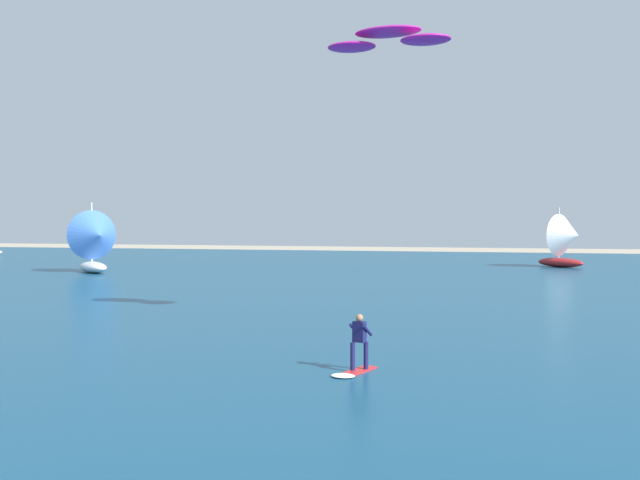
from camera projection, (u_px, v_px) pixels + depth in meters
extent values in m
cube|color=navy|center=(409.00, 281.00, 53.62)|extent=(160.00, 90.00, 0.10)
cube|color=red|center=(359.00, 370.00, 22.20)|extent=(0.86, 1.47, 0.05)
cylinder|color=#19194C|center=(353.00, 356.00, 22.10)|extent=(0.14, 0.14, 0.80)
cylinder|color=#19194C|center=(366.00, 355.00, 22.28)|extent=(0.14, 0.14, 0.80)
cube|color=#19194C|center=(359.00, 332.00, 22.17)|extent=(0.41, 0.32, 0.60)
sphere|color=#9E7051|center=(359.00, 318.00, 22.16)|extent=(0.22, 0.22, 0.22)
cylinder|color=#19194C|center=(354.00, 329.00, 22.35)|extent=(0.24, 0.50, 0.39)
cylinder|color=#19194C|center=(367.00, 330.00, 22.12)|extent=(0.24, 0.50, 0.39)
ellipsoid|color=white|center=(343.00, 376.00, 21.40)|extent=(0.85, 0.79, 0.08)
ellipsoid|color=#B21999|center=(388.00, 32.00, 30.46)|extent=(3.01, 2.14, 0.32)
ellipsoid|color=#B21999|center=(352.00, 47.00, 31.12)|extent=(2.29, 2.00, 0.32)
ellipsoid|color=#B21999|center=(426.00, 40.00, 29.83)|extent=(2.29, 2.00, 0.32)
ellipsoid|color=maroon|center=(560.00, 263.00, 67.69)|extent=(4.49, 3.88, 0.83)
cylinder|color=silver|center=(559.00, 233.00, 67.77)|extent=(0.14, 0.14, 4.45)
cone|color=white|center=(568.00, 235.00, 67.03)|extent=(3.79, 4.17, 3.74)
ellipsoid|color=white|center=(93.00, 267.00, 61.18)|extent=(4.59, 4.38, 0.89)
cylinder|color=silver|center=(92.00, 232.00, 61.28)|extent=(0.15, 0.15, 4.73)
cone|color=#3F72CC|center=(96.00, 235.00, 60.43)|extent=(4.20, 4.33, 3.97)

